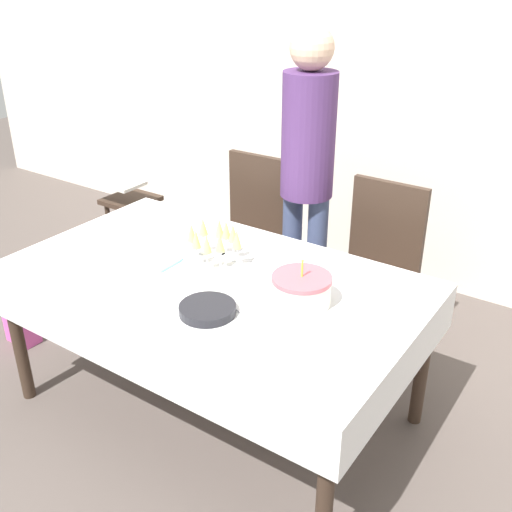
{
  "coord_description": "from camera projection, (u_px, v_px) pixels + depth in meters",
  "views": [
    {
      "loc": [
        1.44,
        -1.76,
        1.95
      ],
      "look_at": [
        0.18,
        0.07,
        0.84
      ],
      "focal_mm": 42.0,
      "sensor_mm": 36.0,
      "label": 1
    }
  ],
  "objects": [
    {
      "name": "napkin_pile",
      "position": [
        160.0,
        261.0,
        2.69
      ],
      "size": [
        0.15,
        0.15,
        0.01
      ],
      "color": "#8CC6E0",
      "rests_on": "dining_table"
    },
    {
      "name": "dining_chair_far_left",
      "position": [
        249.0,
        231.0,
        3.5
      ],
      "size": [
        0.43,
        0.43,
        0.95
      ],
      "color": "#38281E",
      "rests_on": "ground_plane"
    },
    {
      "name": "high_chair",
      "position": [
        129.0,
        211.0,
        3.89
      ],
      "size": [
        0.33,
        0.35,
        0.71
      ],
      "color": "#38281E",
      "rests_on": "ground_plane"
    },
    {
      "name": "fork_pile",
      "position": [
        144.0,
        274.0,
        2.57
      ],
      "size": [
        0.18,
        0.1,
        0.02
      ],
      "color": "silver",
      "rests_on": "dining_table"
    },
    {
      "name": "ground_plane",
      "position": [
        217.0,
        407.0,
        2.9
      ],
      "size": [
        12.0,
        12.0,
        0.0
      ],
      "primitive_type": "plane",
      "color": "#564C47"
    },
    {
      "name": "wall_back",
      "position": [
        391.0,
        69.0,
        3.62
      ],
      "size": [
        8.0,
        0.05,
        2.7
      ],
      "color": "silver",
      "rests_on": "ground_plane"
    },
    {
      "name": "gift_bag",
      "position": [
        21.0,
        324.0,
        3.36
      ],
      "size": [
        0.18,
        0.11,
        0.23
      ],
      "color": "#E559B2",
      "rests_on": "ground_plane"
    },
    {
      "name": "plate_stack_main",
      "position": [
        208.0,
        309.0,
        2.3
      ],
      "size": [
        0.22,
        0.22,
        0.03
      ],
      "color": "black",
      "rests_on": "dining_table"
    },
    {
      "name": "dining_table",
      "position": [
        213.0,
        296.0,
        2.62
      ],
      "size": [
        1.8,
        1.06,
        0.72
      ],
      "color": "white",
      "rests_on": "ground_plane"
    },
    {
      "name": "champagne_tray",
      "position": [
        215.0,
        243.0,
        2.65
      ],
      "size": [
        0.31,
        0.31,
        0.18
      ],
      "color": "silver",
      "rests_on": "dining_table"
    },
    {
      "name": "person_standing",
      "position": [
        308.0,
        158.0,
        3.12
      ],
      "size": [
        0.28,
        0.28,
        1.68
      ],
      "color": "#3F4C72",
      "rests_on": "ground_plane"
    },
    {
      "name": "cake_knife",
      "position": [
        260.0,
        327.0,
        2.22
      ],
      "size": [
        0.29,
        0.12,
        0.0
      ],
      "color": "silver",
      "rests_on": "dining_table"
    },
    {
      "name": "dining_chair_far_right",
      "position": [
        375.0,
        267.0,
        3.1
      ],
      "size": [
        0.42,
        0.42,
        0.95
      ],
      "color": "#38281E",
      "rests_on": "ground_plane"
    },
    {
      "name": "birthday_cake",
      "position": [
        301.0,
        290.0,
        2.35
      ],
      "size": [
        0.24,
        0.24,
        0.19
      ],
      "color": "silver",
      "rests_on": "dining_table"
    }
  ]
}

